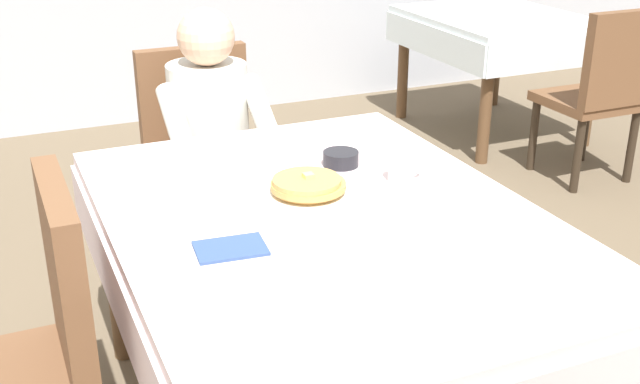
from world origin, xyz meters
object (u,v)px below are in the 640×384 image
object	(u,v)px
spoon_near_edge	(364,251)
breakfast_stack	(308,185)
diner_person	(212,129)
chair_left_side	(32,347)
dining_table_main	(325,244)
background_chair_empty	(603,86)
bowl_butter	(341,159)
chair_diner	(203,151)
cup_coffee	(402,168)
plate_breakfast	(309,196)
background_table_far	(496,33)
fork_left_of_plate	(246,212)
knife_right_of_plate	(373,189)

from	to	relation	value
spoon_near_edge	breakfast_stack	bearing A→B (deg)	90.27
diner_person	chair_left_side	size ratio (longest dim) A/B	1.20
dining_table_main	background_chair_empty	distance (m)	2.50
diner_person	breakfast_stack	size ratio (longest dim) A/B	5.35
diner_person	bowl_butter	size ratio (longest dim) A/B	10.18
bowl_butter	chair_diner	bearing A→B (deg)	103.27
spoon_near_edge	cup_coffee	bearing A→B (deg)	50.21
breakfast_stack	background_chair_empty	xyz separation A→B (m)	(2.15, 1.17, -0.25)
chair_diner	background_chair_empty	xyz separation A→B (m)	(2.16, 0.12, 0.00)
plate_breakfast	dining_table_main	bearing A→B (deg)	-90.40
diner_person	spoon_near_edge	xyz separation A→B (m)	(0.01, -1.25, 0.07)
breakfast_stack	background_table_far	size ratio (longest dim) A/B	0.19
chair_diner	cup_coffee	world-z (taller)	chair_diner
diner_person	chair_left_side	distance (m)	1.27
chair_diner	spoon_near_edge	world-z (taller)	chair_diner
cup_coffee	spoon_near_edge	bearing A→B (deg)	-130.19
bowl_butter	spoon_near_edge	distance (m)	0.58
diner_person	plate_breakfast	distance (m)	0.90
dining_table_main	plate_breakfast	bearing A→B (deg)	89.60
breakfast_stack	background_table_far	bearing A→B (deg)	44.70
plate_breakfast	breakfast_stack	distance (m)	0.03
dining_table_main	cup_coffee	xyz separation A→B (m)	(0.30, 0.12, 0.13)
chair_diner	cup_coffee	distance (m)	1.13
chair_diner	diner_person	bearing A→B (deg)	90.00
fork_left_of_plate	knife_right_of_plate	world-z (taller)	same
plate_breakfast	cup_coffee	world-z (taller)	cup_coffee
diner_person	breakfast_stack	bearing A→B (deg)	90.68
dining_table_main	chair_left_side	bearing A→B (deg)	180.00
chair_left_side	background_table_far	xyz separation A→B (m)	(2.91, 2.24, 0.09)
chair_diner	plate_breakfast	size ratio (longest dim) A/B	3.32
chair_diner	background_table_far	distance (m)	2.41
chair_left_side	spoon_near_edge	world-z (taller)	chair_left_side
plate_breakfast	bowl_butter	distance (m)	0.27
fork_left_of_plate	spoon_near_edge	bearing A→B (deg)	-155.58
chair_diner	background_table_far	world-z (taller)	chair_diner
diner_person	knife_right_of_plate	bearing A→B (deg)	102.48
plate_breakfast	background_chair_empty	xyz separation A→B (m)	(2.14, 1.17, -0.22)
knife_right_of_plate	spoon_near_edge	size ratio (longest dim) A/B	1.33
spoon_near_edge	background_chair_empty	distance (m)	2.64
dining_table_main	chair_left_side	distance (m)	0.78
diner_person	fork_left_of_plate	xyz separation A→B (m)	(-0.18, -0.92, 0.07)
knife_right_of_plate	spoon_near_edge	distance (m)	0.38
chair_diner	diner_person	xyz separation A→B (m)	(-0.00, -0.16, 0.14)
spoon_near_edge	fork_left_of_plate	bearing A→B (deg)	119.78
chair_left_side	spoon_near_edge	bearing A→B (deg)	-107.21
chair_diner	plate_breakfast	xyz separation A→B (m)	(0.01, -1.06, 0.22)
plate_breakfast	background_chair_empty	distance (m)	2.45
breakfast_stack	chair_diner	bearing A→B (deg)	90.58
background_table_far	background_chair_empty	bearing A→B (deg)	-90.00
diner_person	chair_diner	bearing A→B (deg)	-90.00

